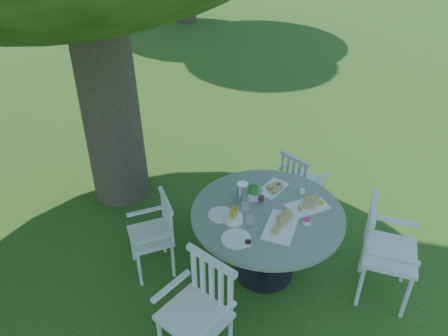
{
  "coord_description": "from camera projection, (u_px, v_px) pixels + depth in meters",
  "views": [
    {
      "loc": [
        -2.31,
        -2.63,
        3.25
      ],
      "look_at": [
        0.0,
        0.2,
        0.85
      ],
      "focal_mm": 35.0,
      "sensor_mm": 36.0,
      "label": 1
    }
  ],
  "objects": [
    {
      "name": "ground",
      "position": [
        236.0,
        242.0,
        4.71
      ],
      "size": [
        140.0,
        140.0,
        0.0
      ],
      "primitive_type": "plane",
      "color": "#173A0C",
      "rests_on": "ground"
    },
    {
      "name": "table",
      "position": [
        267.0,
        225.0,
        4.0
      ],
      "size": [
        1.39,
        1.39,
        0.77
      ],
      "color": "black",
      "rests_on": "ground"
    },
    {
      "name": "chair_ne",
      "position": [
        298.0,
        180.0,
        4.86
      ],
      "size": [
        0.39,
        0.42,
        0.8
      ],
      "rotation": [
        0.0,
        0.0,
        -4.68
      ],
      "color": "silver",
      "rests_on": "ground"
    },
    {
      "name": "chair_nw",
      "position": [
        158.0,
        229.0,
        4.16
      ],
      "size": [
        0.5,
        0.51,
        0.82
      ],
      "rotation": [
        0.0,
        0.0,
        -1.89
      ],
      "color": "silver",
      "rests_on": "ground"
    },
    {
      "name": "chair_sw",
      "position": [
        202.0,
        303.0,
        3.34
      ],
      "size": [
        0.52,
        0.55,
        0.94
      ],
      "rotation": [
        0.0,
        0.0,
        -1.38
      ],
      "color": "silver",
      "rests_on": "ground"
    },
    {
      "name": "chair_se",
      "position": [
        380.0,
        245.0,
        3.84
      ],
      "size": [
        0.67,
        0.66,
        0.99
      ],
      "rotation": [
        0.0,
        0.0,
        0.56
      ],
      "color": "silver",
      "rests_on": "ground"
    },
    {
      "name": "tableware",
      "position": [
        258.0,
        207.0,
        3.92
      ],
      "size": [
        1.12,
        0.79,
        0.21
      ],
      "color": "white",
      "rests_on": "table"
    }
  ]
}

